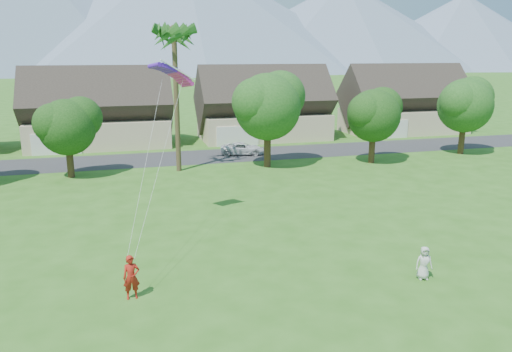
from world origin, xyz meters
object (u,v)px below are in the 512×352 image
object	(u,v)px
watcher	(424,263)
kite_flyer	(131,277)
parafoil_kite	(173,72)
parked_car	(242,149)

from	to	relation	value
watcher	kite_flyer	bearing A→B (deg)	-173.96
kite_flyer	watcher	world-z (taller)	kite_flyer
watcher	parafoil_kite	xyz separation A→B (m)	(-9.95, 11.02, 8.30)
kite_flyer	watcher	xyz separation A→B (m)	(13.00, -1.61, -0.18)
parked_car	kite_flyer	bearing A→B (deg)	170.84
parked_car	parafoil_kite	bearing A→B (deg)	168.74
watcher	parked_car	bearing A→B (deg)	105.26
kite_flyer	parafoil_kite	bearing A→B (deg)	68.03
kite_flyer	parafoil_kite	size ratio (longest dim) A/B	0.66
kite_flyer	watcher	bearing A→B (deg)	-11.10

